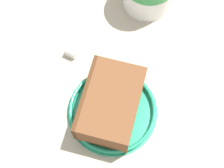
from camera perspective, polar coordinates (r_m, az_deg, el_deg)
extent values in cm
cube|color=tan|center=(55.89, -1.10, -2.24)|extent=(146.38, 146.38, 3.19)
cylinder|color=#1E8C66|center=(52.92, 0.08, -4.69)|extent=(14.31, 14.31, 0.97)
torus|color=#1E8C66|center=(52.16, 0.09, -4.43)|extent=(13.78, 13.78, 0.61)
cube|color=#472814|center=(52.17, 0.09, -4.44)|extent=(12.00, 14.05, 0.60)
cube|color=brown|center=(49.45, 0.09, -3.45)|extent=(12.00, 14.05, 5.11)
cube|color=#472814|center=(49.94, -4.45, -2.30)|extent=(5.71, 11.04, 5.11)
cube|color=white|center=(56.91, -6.87, 5.67)|extent=(2.24, 2.24, 1.86)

